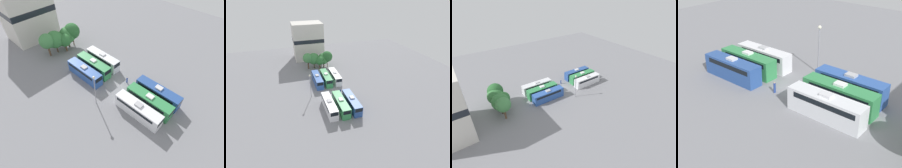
% 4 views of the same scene
% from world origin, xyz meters
% --- Properties ---
extents(ground_plane, '(116.65, 116.65, 0.00)m').
position_xyz_m(ground_plane, '(0.00, 0.00, 0.00)').
color(ground_plane, gray).
extents(bus_0, '(2.55, 10.90, 3.69)m').
position_xyz_m(bus_0, '(-3.55, -8.73, 1.83)').
color(bus_0, white).
rests_on(bus_0, ground_plane).
extents(bus_1, '(2.55, 10.90, 3.69)m').
position_xyz_m(bus_1, '(-0.09, -9.10, 1.83)').
color(bus_1, '#338C4C').
rests_on(bus_1, ground_plane).
extents(bus_2, '(2.55, 10.90, 3.69)m').
position_xyz_m(bus_2, '(3.38, -9.11, 1.83)').
color(bus_2, '#284C93').
rests_on(bus_2, ground_plane).
extents(bus_3, '(2.55, 10.90, 3.69)m').
position_xyz_m(bus_3, '(-3.56, 8.69, 1.83)').
color(bus_3, '#2D56A8').
rests_on(bus_3, ground_plane).
extents(bus_4, '(2.55, 10.90, 3.69)m').
position_xyz_m(bus_4, '(-0.10, 9.02, 1.83)').
color(bus_4, '#338C4C').
rests_on(bus_4, ground_plane).
extents(bus_5, '(2.55, 10.90, 3.69)m').
position_xyz_m(bus_5, '(3.53, 9.23, 1.83)').
color(bus_5, silver).
rests_on(bus_5, ground_plane).
extents(worker_person, '(0.36, 0.36, 1.80)m').
position_xyz_m(worker_person, '(2.59, -0.63, 0.84)').
color(worker_person, navy).
rests_on(worker_person, ground_plane).
extents(light_pole, '(0.60, 0.60, 8.30)m').
position_xyz_m(light_pole, '(-7.47, 0.18, 5.58)').
color(light_pole, gray).
rests_on(light_pole, ground_plane).
extents(tree_0, '(4.36, 4.36, 7.18)m').
position_xyz_m(tree_0, '(-4.57, 23.77, 4.96)').
color(tree_0, brown).
rests_on(tree_0, ground_plane).
extents(tree_1, '(5.12, 5.12, 6.94)m').
position_xyz_m(tree_1, '(-1.92, 23.83, 4.37)').
color(tree_1, brown).
rests_on(tree_1, ground_plane).
extents(tree_2, '(3.84, 3.84, 5.75)m').
position_xyz_m(tree_2, '(0.34, 22.21, 3.79)').
color(tree_2, brown).
rests_on(tree_2, ground_plane).
extents(tree_3, '(5.07, 5.07, 6.44)m').
position_xyz_m(tree_3, '(2.58, 24.01, 3.89)').
color(tree_3, brown).
rests_on(tree_3, ground_plane).
extents(tree_4, '(4.92, 4.92, 7.33)m').
position_xyz_m(tree_4, '(4.10, 23.44, 4.86)').
color(tree_4, brown).
rests_on(tree_4, ground_plane).
extents(depot_building, '(14.35, 11.16, 17.59)m').
position_xyz_m(depot_building, '(-2.03, 37.77, 8.88)').
color(depot_building, beige).
rests_on(depot_building, ground_plane).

